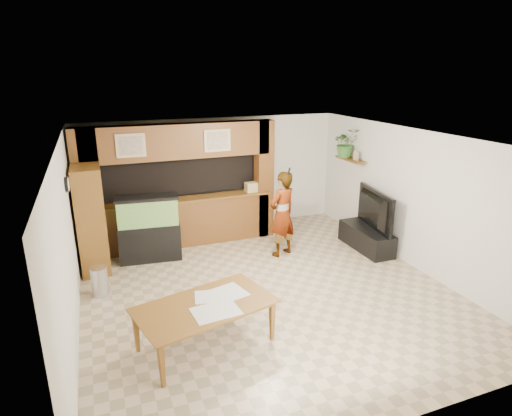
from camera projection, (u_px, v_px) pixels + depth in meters
name	position (u px, v px, depth m)	size (l,w,h in m)	color
floor	(265.00, 289.00, 7.40)	(6.50, 6.50, 0.00)	tan
ceiling	(266.00, 139.00, 6.60)	(6.50, 6.50, 0.00)	white
wall_back	(213.00, 175.00, 9.89)	(6.00, 6.00, 0.00)	silver
wall_left	(68.00, 243.00, 5.98)	(6.50, 6.50, 0.00)	silver
wall_right	(414.00, 199.00, 8.02)	(6.50, 6.50, 0.00)	silver
partition	(177.00, 184.00, 9.02)	(4.20, 0.99, 2.60)	brown
wall_clock	(67.00, 185.00, 6.70)	(0.05, 0.25, 0.25)	black
wall_shelf	(351.00, 159.00, 9.58)	(0.25, 0.90, 0.04)	brown
pantry_cabinet	(91.00, 220.00, 7.82)	(0.50, 0.81, 1.99)	brown
trash_can	(100.00, 281.00, 7.13)	(0.27, 0.27, 0.50)	#B2B2B7
aquarium	(149.00, 229.00, 8.37)	(1.18, 0.44, 1.31)	black
tv_stand	(366.00, 238.00, 9.01)	(0.51, 1.38, 0.46)	black
television	(369.00, 210.00, 8.81)	(1.41, 0.19, 0.81)	black
photo_frame	(356.00, 156.00, 9.37)	(0.03, 0.15, 0.20)	tan
potted_plant	(346.00, 143.00, 9.63)	(0.59, 0.51, 0.65)	#346829
person	(282.00, 214.00, 8.52)	(0.64, 0.42, 1.74)	#8C684C
microphone	(289.00, 171.00, 8.12)	(0.03, 0.03, 0.15)	black
dining_table	(207.00, 326.00, 5.76)	(1.81, 1.01, 0.64)	brown
newspaper_a	(216.00, 311.00, 5.52)	(0.60, 0.43, 0.01)	silver
newspaper_b	(223.00, 294.00, 5.93)	(0.62, 0.45, 0.01)	silver
newspaper_c	(213.00, 296.00, 5.89)	(0.50, 0.36, 0.01)	silver
counter_box	(252.00, 187.00, 9.46)	(0.31, 0.21, 0.21)	tan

